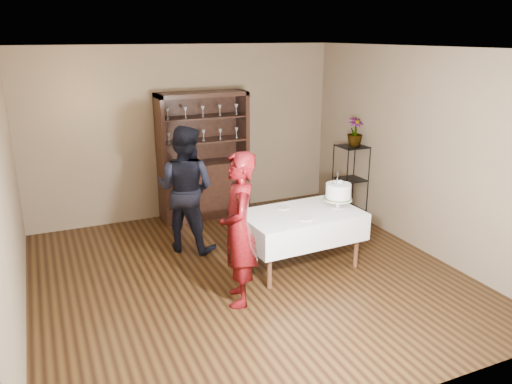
% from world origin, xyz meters
% --- Properties ---
extents(floor, '(5.00, 5.00, 0.00)m').
position_xyz_m(floor, '(0.00, 0.00, 0.00)').
color(floor, black).
rests_on(floor, ground).
extents(ceiling, '(5.00, 5.00, 0.00)m').
position_xyz_m(ceiling, '(0.00, 0.00, 2.70)').
color(ceiling, silver).
rests_on(ceiling, back_wall).
extents(back_wall, '(5.00, 0.02, 2.70)m').
position_xyz_m(back_wall, '(0.00, 2.50, 1.35)').
color(back_wall, brown).
rests_on(back_wall, floor).
extents(wall_left, '(0.02, 5.00, 2.70)m').
position_xyz_m(wall_left, '(-2.50, 0.00, 1.35)').
color(wall_left, brown).
rests_on(wall_left, floor).
extents(wall_right, '(0.02, 5.00, 2.70)m').
position_xyz_m(wall_right, '(2.50, 0.00, 1.35)').
color(wall_right, brown).
rests_on(wall_right, floor).
extents(china_hutch, '(1.40, 0.48, 2.00)m').
position_xyz_m(china_hutch, '(0.20, 2.25, 0.66)').
color(china_hutch, black).
rests_on(china_hutch, floor).
extents(plant_etagere, '(0.42, 0.42, 1.20)m').
position_xyz_m(plant_etagere, '(2.28, 1.20, 0.65)').
color(plant_etagere, black).
rests_on(plant_etagere, floor).
extents(cake_table, '(1.51, 0.97, 0.73)m').
position_xyz_m(cake_table, '(0.72, -0.02, 0.56)').
color(cake_table, silver).
rests_on(cake_table, floor).
extents(woman, '(0.57, 0.71, 1.70)m').
position_xyz_m(woman, '(-0.31, -0.51, 0.85)').
color(woman, '#350408').
rests_on(woman, floor).
extents(man, '(1.06, 1.04, 1.72)m').
position_xyz_m(man, '(-0.43, 1.10, 0.86)').
color(man, black).
rests_on(man, floor).
extents(cake, '(0.36, 0.36, 0.49)m').
position_xyz_m(cake, '(1.24, -0.04, 0.93)').
color(cake, white).
rests_on(cake, cake_table).
extents(plate_near, '(0.20, 0.20, 0.01)m').
position_xyz_m(plate_near, '(0.66, -0.26, 0.74)').
color(plate_near, white).
rests_on(plate_near, cake_table).
extents(plate_far, '(0.21, 0.21, 0.01)m').
position_xyz_m(plate_far, '(0.59, 0.20, 0.74)').
color(plate_far, white).
rests_on(plate_far, cake_table).
extents(potted_plant, '(0.25, 0.25, 0.43)m').
position_xyz_m(potted_plant, '(2.32, 1.21, 1.40)').
color(potted_plant, '#4F7336').
rests_on(potted_plant, plant_etagere).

